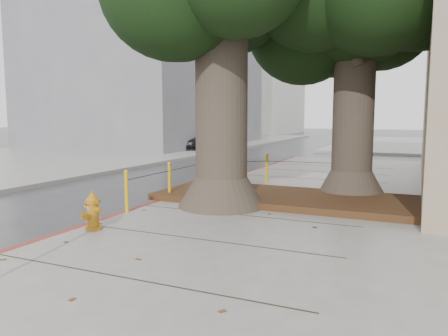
# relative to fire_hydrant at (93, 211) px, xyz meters

# --- Properties ---
(ground) EXTENTS (140.00, 140.00, 0.00)m
(ground) POSITION_rel_fire_hydrant_xyz_m (1.59, 0.24, -0.51)
(ground) COLOR #28282B
(ground) RESTS_ON ground
(sidewalk_opposite) EXTENTS (14.00, 60.00, 0.15)m
(sidewalk_opposite) POSITION_rel_fire_hydrant_xyz_m (-12.41, 10.24, -0.43)
(sidewalk_opposite) COLOR slate
(sidewalk_opposite) RESTS_ON ground
(curb_red) EXTENTS (0.14, 26.00, 0.16)m
(curb_red) POSITION_rel_fire_hydrant_xyz_m (-0.41, 2.74, -0.43)
(curb_red) COLOR maroon
(curb_red) RESTS_ON ground
(planter_bed) EXTENTS (6.40, 2.60, 0.16)m
(planter_bed) POSITION_rel_fire_hydrant_xyz_m (2.49, 4.14, -0.28)
(planter_bed) COLOR black
(planter_bed) RESTS_ON sidewalk_main
(building_far_grey) EXTENTS (12.00, 16.00, 12.00)m
(building_far_grey) POSITION_rel_fire_hydrant_xyz_m (-13.41, 22.24, 5.49)
(building_far_grey) COLOR slate
(building_far_grey) RESTS_ON ground
(building_far_white) EXTENTS (12.00, 18.00, 15.00)m
(building_far_white) POSITION_rel_fire_hydrant_xyz_m (-15.41, 45.24, 6.99)
(building_far_white) COLOR silver
(building_far_white) RESTS_ON ground
(tree_far) EXTENTS (4.50, 3.80, 7.17)m
(tree_far) POSITION_rel_fire_hydrant_xyz_m (4.23, 5.56, 4.51)
(tree_far) COLOR #4C3F33
(tree_far) RESTS_ON sidewalk_main
(bollard_ring) EXTENTS (3.79, 5.39, 0.95)m
(bollard_ring) POSITION_rel_fire_hydrant_xyz_m (0.73, 4.62, 0.16)
(bollard_ring) COLOR #E0A40C
(bollard_ring) RESTS_ON sidewalk_main
(fire_hydrant) EXTENTS (0.39, 0.38, 0.73)m
(fire_hydrant) POSITION_rel_fire_hydrant_xyz_m (0.00, 0.00, 0.00)
(fire_hydrant) COLOR #B67212
(fire_hydrant) RESTS_ON sidewalk_main
(car_dark) EXTENTS (2.12, 4.80, 1.37)m
(car_dark) POSITION_rel_fire_hydrant_xyz_m (-7.86, 19.11, 0.18)
(car_dark) COLOR black
(car_dark) RESTS_ON ground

